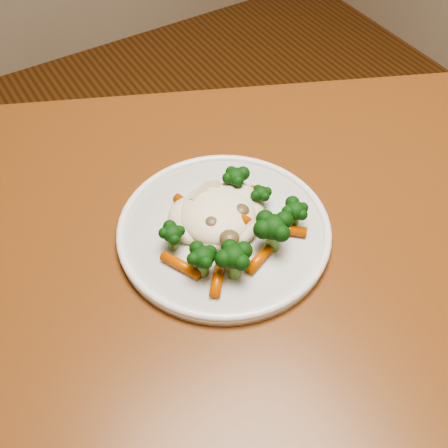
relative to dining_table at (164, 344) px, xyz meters
name	(u,v)px	position (x,y,z in m)	size (l,w,h in m)	color
dining_table	(164,344)	(0.00, 0.00, 0.00)	(1.29, 1.11, 0.75)	brown
plate	(224,232)	(0.11, 0.03, 0.12)	(0.25, 0.25, 0.01)	white
meal	(229,221)	(0.11, 0.02, 0.14)	(0.18, 0.15, 0.04)	#F6E7C5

